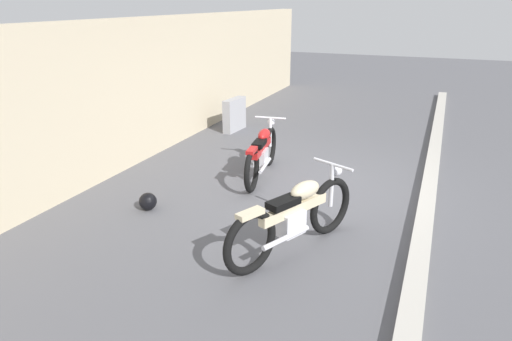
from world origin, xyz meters
TOP-DOWN VIEW (x-y plane):
  - ground_plane at (0.00, 0.00)m, footprint 40.00×40.00m
  - building_wall at (0.00, 3.51)m, footprint 18.00×0.30m
  - curb_strip at (0.00, -1.85)m, footprint 18.00×0.24m
  - stone_marker at (2.64, 2.64)m, footprint 0.79×0.26m
  - helmet at (-1.86, 1.98)m, footprint 0.26×0.26m
  - motorcycle_cream at (-2.18, -0.39)m, footprint 2.04×1.09m
  - motorcycle_red at (0.04, 0.92)m, footprint 2.05×0.61m

SIDE VIEW (x-z plane):
  - ground_plane at x=0.00m, z-range 0.00..0.00m
  - curb_strip at x=0.00m, z-range 0.00..0.12m
  - helmet at x=-1.86m, z-range 0.00..0.26m
  - stone_marker at x=2.64m, z-range 0.00..0.76m
  - motorcycle_red at x=0.04m, z-range -0.02..0.91m
  - motorcycle_cream at x=-2.18m, z-range -0.02..0.97m
  - building_wall at x=0.00m, z-range 0.00..2.63m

